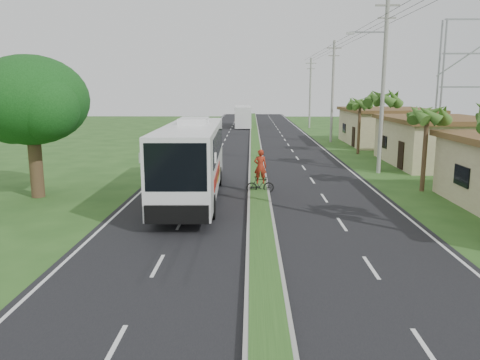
{
  "coord_description": "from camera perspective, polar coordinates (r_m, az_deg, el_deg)",
  "views": [
    {
      "loc": [
        -0.43,
        -14.53,
        5.7
      ],
      "look_at": [
        -0.92,
        5.76,
        1.8
      ],
      "focal_mm": 35.0,
      "sensor_mm": 36.0,
      "label": 1
    }
  ],
  "objects": [
    {
      "name": "utility_pole_c",
      "position": [
        53.29,
        11.23,
        10.65
      ],
      "size": [
        1.6,
        0.28,
        11.0
      ],
      "color": "gray",
      "rests_on": "ground"
    },
    {
      "name": "coach_bus_far",
      "position": [
        74.42,
        0.33,
        7.9
      ],
      "size": [
        2.74,
        11.18,
        3.24
      ],
      "rotation": [
        0.0,
        0.0,
        0.03
      ],
      "color": "white",
      "rests_on": "ground"
    },
    {
      "name": "median_strip",
      "position": [
        34.99,
        2.07,
        1.66
      ],
      "size": [
        1.2,
        160.0,
        0.18
      ],
      "color": "gray",
      "rests_on": "ground"
    },
    {
      "name": "palm_verge_b",
      "position": [
        28.33,
        21.88,
        7.39
      ],
      "size": [
        2.4,
        2.4,
        5.05
      ],
      "color": "#473321",
      "rests_on": "ground"
    },
    {
      "name": "lane_edge_left",
      "position": [
        35.56,
        -8.79,
        1.52
      ],
      "size": [
        0.12,
        160.0,
        0.01
      ],
      "primitive_type": "cube",
      "color": "silver",
      "rests_on": "ground"
    },
    {
      "name": "utility_pole_b",
      "position": [
        33.73,
        17.03,
        11.36
      ],
      "size": [
        3.2,
        0.28,
        12.0
      ],
      "color": "gray",
      "rests_on": "ground"
    },
    {
      "name": "road_asphalt",
      "position": [
        35.0,
        2.07,
        1.51
      ],
      "size": [
        14.0,
        160.0,
        0.02
      ],
      "primitive_type": "cube",
      "color": "black",
      "rests_on": "ground"
    },
    {
      "name": "motorcyclist",
      "position": [
        26.2,
        2.48,
        0.5
      ],
      "size": [
        1.58,
        0.53,
        2.48
      ],
      "rotation": [
        0.0,
        0.0,
        0.06
      ],
      "color": "black",
      "rests_on": "ground"
    },
    {
      "name": "ground",
      "position": [
        15.62,
        2.92,
        -10.55
      ],
      "size": [
        180.0,
        180.0,
        0.0
      ],
      "primitive_type": "plane",
      "color": "#284E1C",
      "rests_on": "ground"
    },
    {
      "name": "palm_verge_c",
      "position": [
        34.78,
        17.01,
        9.46
      ],
      "size": [
        2.4,
        2.4,
        5.85
      ],
      "color": "#473321",
      "rests_on": "ground"
    },
    {
      "name": "coach_bus_main",
      "position": [
        24.87,
        -5.84,
        3.01
      ],
      "size": [
        3.08,
        13.13,
        4.22
      ],
      "rotation": [
        0.0,
        0.0,
        0.03
      ],
      "color": "white",
      "rests_on": "ground"
    },
    {
      "name": "utility_pole_d",
      "position": [
        73.08,
        8.55,
        10.54
      ],
      "size": [
        1.6,
        0.28,
        10.5
      ],
      "color": "gray",
      "rests_on": "ground"
    },
    {
      "name": "lane_edge_right",
      "position": [
        35.72,
        12.88,
        1.42
      ],
      "size": [
        0.12,
        160.0,
        0.01
      ],
      "primitive_type": "cube",
      "color": "silver",
      "rests_on": "ground"
    },
    {
      "name": "palm_verge_d",
      "position": [
        43.65,
        14.45,
        9.03
      ],
      "size": [
        2.4,
        2.4,
        5.25
      ],
      "color": "#473321",
      "rests_on": "ground"
    },
    {
      "name": "shop_mid",
      "position": [
        39.47,
        22.89,
        4.44
      ],
      "size": [
        7.6,
        10.6,
        3.67
      ],
      "color": "tan",
      "rests_on": "ground"
    },
    {
      "name": "shade_tree",
      "position": [
        27.2,
        -24.34,
        8.51
      ],
      "size": [
        6.3,
        6.0,
        7.54
      ],
      "color": "#473321",
      "rests_on": "ground"
    },
    {
      "name": "shop_far",
      "position": [
        52.69,
        17.38,
        6.28
      ],
      "size": [
        8.6,
        11.6,
        3.82
      ],
      "color": "tan",
      "rests_on": "ground"
    }
  ]
}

